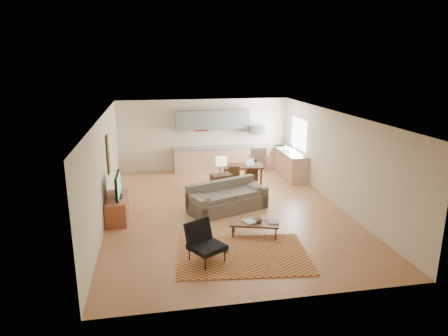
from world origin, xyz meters
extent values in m
plane|color=#A96E43|center=(0.00, 0.00, 0.00)|extent=(9.00, 9.00, 0.00)
plane|color=white|center=(0.00, 0.00, 2.70)|extent=(9.00, 9.00, 0.00)
plane|color=beige|center=(0.00, 4.50, 1.35)|extent=(6.50, 0.00, 6.50)
plane|color=beige|center=(0.00, -4.50, 1.35)|extent=(6.50, 0.00, 6.50)
plane|color=beige|center=(-3.25, 0.00, 1.35)|extent=(0.00, 9.00, 9.00)
plane|color=beige|center=(3.25, 0.00, 1.35)|extent=(0.00, 9.00, 9.00)
cube|color=#A5A8AD|center=(2.00, 4.18, 0.45)|extent=(0.62, 0.62, 0.90)
cube|color=#A5A8AD|center=(2.00, 4.20, 1.55)|extent=(0.62, 0.40, 0.35)
cube|color=slate|center=(0.30, 4.33, 1.95)|extent=(2.80, 0.34, 0.70)
cube|color=white|center=(3.23, 3.00, 1.55)|extent=(0.02, 1.40, 1.05)
cube|color=#923614|center=(-0.14, -2.77, 0.01)|extent=(3.02, 2.25, 0.02)
imported|color=maroon|center=(0.12, -1.83, 0.36)|extent=(0.43, 0.47, 0.03)
imported|color=navy|center=(0.69, -1.87, 0.36)|extent=(0.33, 0.39, 0.02)
imported|color=black|center=(0.45, -1.84, 0.44)|extent=(0.20, 0.20, 0.18)
imported|color=beige|center=(2.83, 3.25, 1.02)|extent=(0.11, 0.11, 0.19)
camera|label=1|loc=(-1.96, -10.46, 4.11)|focal=32.00mm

